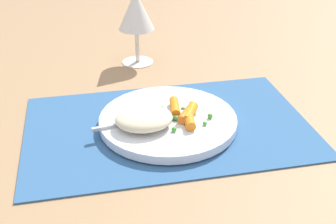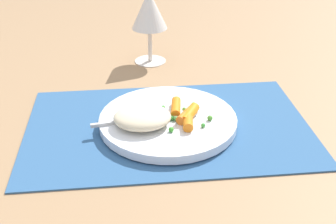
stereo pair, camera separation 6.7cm
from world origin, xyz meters
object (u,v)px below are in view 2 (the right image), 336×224
at_px(plate, 168,121).
at_px(carrot_portion, 185,114).
at_px(rice_mound, 142,117).
at_px(fork, 155,117).
at_px(wine_glass, 149,12).

height_order(plate, carrot_portion, carrot_portion).
relative_size(rice_mound, fork, 0.53).
distance_m(carrot_portion, fork, 0.05).
height_order(carrot_portion, wine_glass, wine_glass).
bearing_deg(rice_mound, plate, 25.07).
height_order(fork, wine_glass, wine_glass).
height_order(rice_mound, carrot_portion, rice_mound).
bearing_deg(plate, rice_mound, -154.93).
bearing_deg(wine_glass, plate, -88.12).
bearing_deg(plate, carrot_portion, -14.00).
height_order(carrot_portion, fork, carrot_portion).
bearing_deg(rice_mound, carrot_portion, 10.68).
relative_size(carrot_portion, fork, 0.55).
relative_size(rice_mound, wine_glass, 0.58).
xyz_separation_m(plate, fork, (-0.02, -0.00, 0.01)).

